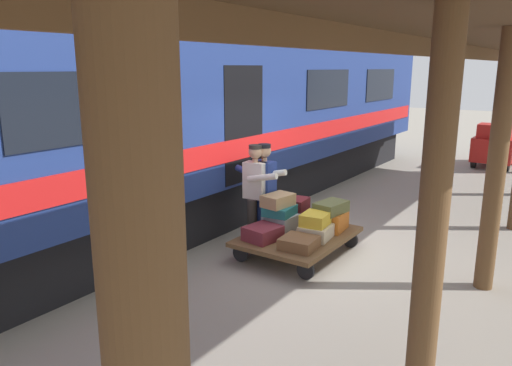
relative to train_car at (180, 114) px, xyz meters
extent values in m
plane|color=gray|center=(-3.35, 0.00, -2.06)|extent=(60.00, 60.00, 0.00)
cylinder|color=brown|center=(-5.50, 0.00, -0.36)|extent=(0.24, 0.24, 3.40)
cylinder|color=brown|center=(-5.50, 2.99, -0.36)|extent=(0.24, 0.24, 3.40)
cube|color=brown|center=(-3.95, 0.00, 1.19)|extent=(0.08, 18.72, 0.30)
cube|color=navy|center=(0.00, 0.00, 0.29)|extent=(3.00, 18.31, 2.90)
cube|color=black|center=(0.00, 0.00, -1.61)|extent=(2.55, 17.39, 0.90)
cube|color=#99999E|center=(0.00, 0.00, 1.84)|extent=(2.76, 17.94, 0.20)
cube|color=red|center=(-1.51, 0.00, -0.51)|extent=(0.03, 17.94, 0.36)
cube|color=black|center=(-1.51, -6.41, 0.39)|extent=(0.02, 2.01, 0.84)
cube|color=black|center=(-1.51, -3.20, 0.39)|extent=(0.02, 2.01, 0.84)
cube|color=black|center=(-1.51, 3.20, 0.39)|extent=(0.02, 2.01, 0.84)
cube|color=black|center=(-1.45, 0.00, -0.11)|extent=(0.12, 1.10, 2.00)
cube|color=brown|center=(-2.83, 0.40, -1.76)|extent=(1.42, 1.90, 0.07)
cylinder|color=black|center=(-3.39, 1.16, -1.93)|extent=(0.26, 0.05, 0.26)
cylinder|color=black|center=(-2.26, 1.16, -1.93)|extent=(0.26, 0.05, 0.26)
cylinder|color=black|center=(-3.39, -0.36, -1.93)|extent=(0.26, 0.05, 0.26)
cylinder|color=black|center=(-2.26, -0.36, -1.93)|extent=(0.26, 0.05, 0.26)
cube|color=black|center=(-2.51, -0.13, -1.61)|extent=(0.52, 0.52, 0.22)
cube|color=#CC6B23|center=(-3.14, -0.13, -1.58)|extent=(0.49, 0.57, 0.29)
cube|color=#9EA0A5|center=(-2.51, 0.40, -1.59)|extent=(0.49, 0.48, 0.27)
cube|color=brown|center=(-3.14, 0.92, -1.64)|extent=(0.54, 0.52, 0.17)
cube|color=beige|center=(-3.14, 0.40, -1.62)|extent=(0.50, 0.54, 0.21)
cube|color=maroon|center=(-2.51, 0.92, -1.62)|extent=(0.52, 0.57, 0.21)
cube|color=#1E666B|center=(-2.50, 0.42, -1.38)|extent=(0.47, 0.53, 0.15)
cube|color=tan|center=(-2.48, 0.44, -1.21)|extent=(0.41, 0.55, 0.19)
cube|color=gold|center=(-3.12, 0.38, -1.42)|extent=(0.43, 0.49, 0.19)
cube|color=maroon|center=(-2.48, -0.13, -1.40)|extent=(0.41, 0.47, 0.20)
cube|color=brown|center=(-3.16, -0.09, -1.34)|extent=(0.43, 0.60, 0.18)
cylinder|color=navy|center=(-2.12, 0.18, -1.65)|extent=(0.16, 0.16, 0.82)
cylinder|color=navy|center=(-2.09, 0.38, -1.65)|extent=(0.16, 0.16, 0.82)
cube|color=navy|center=(-2.10, 0.28, -0.94)|extent=(0.39, 0.27, 0.60)
cylinder|color=tan|center=(-2.10, 0.28, -0.61)|extent=(0.09, 0.09, 0.06)
sphere|color=tan|center=(-2.10, 0.28, -0.47)|extent=(0.22, 0.22, 0.22)
cylinder|color=black|center=(-2.10, 0.28, -0.39)|extent=(0.21, 0.21, 0.06)
cylinder|color=navy|center=(-1.91, 0.09, -0.84)|extent=(0.54, 0.17, 0.21)
cylinder|color=navy|center=(-1.86, 0.41, -0.84)|extent=(0.54, 0.17, 0.21)
cylinder|color=#332D28|center=(-2.04, 0.54, -1.65)|extent=(0.16, 0.16, 0.82)
cylinder|color=#332D28|center=(-2.03, 0.34, -1.65)|extent=(0.16, 0.16, 0.82)
cube|color=silver|center=(-2.03, 0.44, -0.94)|extent=(0.38, 0.25, 0.60)
cylinder|color=tan|center=(-2.03, 0.44, -0.61)|extent=(0.09, 0.09, 0.06)
sphere|color=tan|center=(-2.03, 0.44, -0.47)|extent=(0.22, 0.22, 0.22)
cylinder|color=#332D28|center=(-2.03, 0.44, -0.39)|extent=(0.21, 0.21, 0.06)
cylinder|color=silver|center=(-2.27, 0.58, -0.84)|extent=(0.54, 0.14, 0.21)
cylinder|color=silver|center=(-2.24, 0.26, -0.84)|extent=(0.54, 0.14, 0.21)
cube|color=#B21E19|center=(-4.15, -9.21, -1.51)|extent=(1.11, 1.70, 0.70)
cube|color=#B21E19|center=(-4.15, -8.86, -1.01)|extent=(0.90, 0.70, 0.50)
cylinder|color=black|center=(-4.60, -8.61, -1.86)|extent=(0.12, 0.40, 0.40)
cylinder|color=black|center=(-3.70, -8.61, -1.86)|extent=(0.12, 0.40, 0.40)
cylinder|color=black|center=(-3.70, -9.81, -1.86)|extent=(0.12, 0.40, 0.40)
camera|label=1|loc=(-6.43, 6.78, 0.85)|focal=34.05mm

